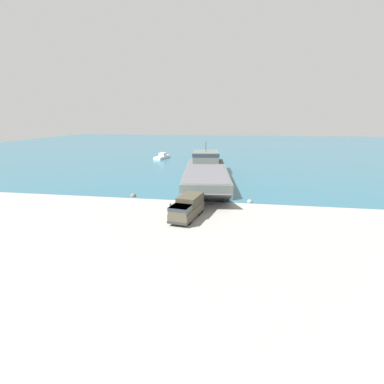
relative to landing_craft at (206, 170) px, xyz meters
The scene contains 8 objects.
ground_plane 23.07m from the landing_craft, 89.23° to the right, with size 240.00×240.00×0.00m, color gray.
water_surface 71.87m from the landing_craft, 89.75° to the left, with size 240.00×180.00×0.01m, color #285B70.
landing_craft is the anchor object (origin of this frame).
military_truck 26.57m from the landing_craft, 88.30° to the right, with size 3.76×7.61×2.89m.
soldier_on_ramp 25.50m from the landing_craft, 93.98° to the right, with size 0.40×0.50×1.71m.
moored_boat_a 34.98m from the landing_craft, 120.79° to the left, with size 3.74×8.06×1.87m.
shoreline_rock_a 19.91m from the landing_craft, 121.44° to the right, with size 0.99×0.99×0.99m, color #66605B.
shoreline_rock_b 19.67m from the landing_craft, 62.22° to the right, with size 0.88×0.88×0.88m, color gray.
Camera 1 is at (7.35, -40.70, 13.04)m, focal length 28.00 mm.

